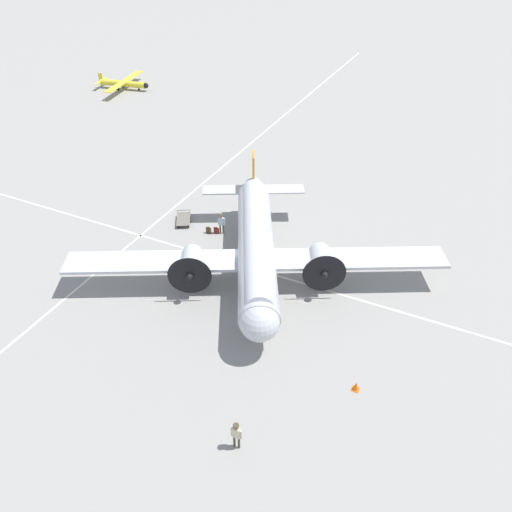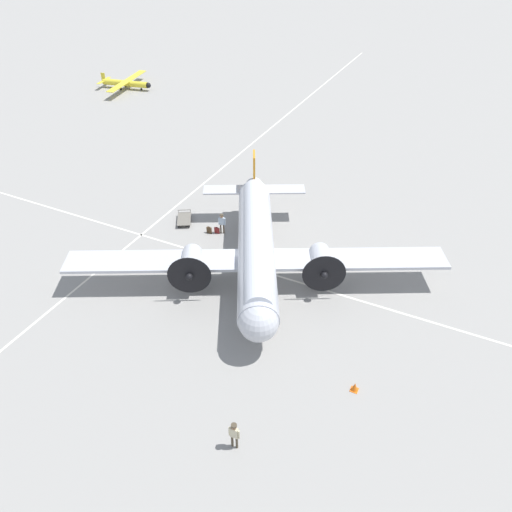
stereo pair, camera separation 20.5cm
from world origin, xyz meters
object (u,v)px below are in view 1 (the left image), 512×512
Objects in this scene: airliner_main at (256,249)px; light_aircraft_distant at (124,83)px; suitcase_upright_spare at (216,231)px; ramp_agent at (243,220)px; suitcase_near_door at (209,230)px; traffic_cone at (356,386)px; passenger_boarding at (221,222)px; baggage_cart at (183,219)px; crew_foreground at (236,433)px.

airliner_main reaches higher than light_aircraft_distant.
ramp_agent is at bearing -152.85° from suitcase_upright_spare.
traffic_cone is (-14.55, 9.63, -0.01)m from suitcase_near_door.
suitcase_near_door is at bearing -172.08° from passenger_boarding.
baggage_cart reaches higher than suitcase_upright_spare.
crew_foreground is 0.18× the size of light_aircraft_distant.
suitcase_near_door is (2.39, 1.21, -0.86)m from ramp_agent.
light_aircraft_distant reaches higher than ramp_agent.
crew_foreground reaches higher than baggage_cart.
airliner_main is 2.41× the size of light_aircraft_distant.
passenger_boarding reaches higher than suitcase_upright_spare.
suitcase_near_door is at bearing 25.66° from suitcase_upright_spare.
ramp_agent reaches higher than baggage_cart.
light_aircraft_distant is (24.87, -24.73, 0.52)m from baggage_cart.
baggage_cart is (2.60, -0.51, 0.01)m from suitcase_near_door.
crew_foreground reaches higher than traffic_cone.
crew_foreground is at bearing 122.31° from suitcase_upright_spare.
passenger_boarding reaches higher than baggage_cart.
suitcase_upright_spare is 3.16m from baggage_cart.
ramp_agent is 3.53× the size of suitcase_upright_spare.
baggage_cart is at bearing 125.85° from crew_foreground.
crew_foreground is at bearing 8.86° from baggage_cart.
suitcase_near_door is 0.60m from suitcase_upright_spare.
passenger_boarding is at bearing -155.85° from airliner_main.
airliner_main is 11.07m from traffic_cone.
passenger_boarding is (9.51, -15.81, -0.02)m from crew_foreground.
suitcase_upright_spare is (-0.54, -0.26, -0.02)m from suitcase_near_door.
crew_foreground is 0.93× the size of ramp_agent.
light_aircraft_distant reaches higher than baggage_cart.
ramp_agent is at bearing -49.85° from light_aircraft_distant.
airliner_main is 12.62× the size of ramp_agent.
airliner_main reaches higher than ramp_agent.
baggage_cart is (4.99, 0.70, -0.84)m from ramp_agent.
traffic_cone is at bearing 146.50° from suitcase_near_door.
ramp_agent is (8.03, -16.57, 0.05)m from crew_foreground.
baggage_cart is at bearing 160.74° from passenger_boarding.
passenger_boarding is at bearing -52.15° from light_aircraft_distant.
airliner_main is at bearing 108.01° from crew_foreground.
suitcase_near_door is at bearing -147.83° from airliner_main.
passenger_boarding is 1.66m from ramp_agent.
traffic_cone is at bearing -50.71° from light_aircraft_distant.
traffic_cone is at bearing 50.70° from crew_foreground.
airliner_main is at bearing -35.23° from traffic_cone.
crew_foreground is 18.58m from suitcase_near_door.
suitcase_upright_spare is (9.88, -15.62, -0.83)m from crew_foreground.
baggage_cart is at bearing -30.58° from traffic_cone.
airliner_main is 44.57× the size of suitcase_upright_spare.
light_aircraft_distant is (28.02, -24.98, 0.55)m from suitcase_upright_spare.
baggage_cart is at bearing -10.99° from suitcase_near_door.
baggage_cart is 19.93m from traffic_cone.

